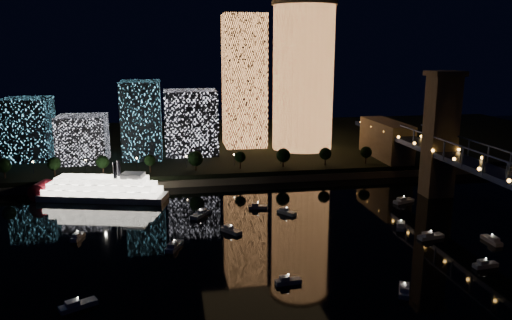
# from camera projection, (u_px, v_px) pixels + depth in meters

# --- Properties ---
(ground) EXTENTS (520.00, 520.00, 0.00)m
(ground) POSITION_uv_depth(u_px,v_px,m) (317.00, 256.00, 144.45)
(ground) COLOR black
(ground) RESTS_ON ground
(far_bank) EXTENTS (420.00, 160.00, 5.00)m
(far_bank) POSITION_uv_depth(u_px,v_px,m) (240.00, 144.00, 297.62)
(far_bank) COLOR black
(far_bank) RESTS_ON ground
(seawall) EXTENTS (420.00, 6.00, 3.00)m
(seawall) POSITION_uv_depth(u_px,v_px,m) (264.00, 178.00, 222.90)
(seawall) COLOR #6B5E4C
(seawall) RESTS_ON ground
(tower_cylindrical) EXTENTS (34.00, 34.00, 76.86)m
(tower_cylindrical) POSITION_uv_depth(u_px,v_px,m) (303.00, 77.00, 263.84)
(tower_cylindrical) COLOR #FF9B51
(tower_cylindrical) RESTS_ON far_bank
(tower_rectangular) EXTENTS (22.35, 22.35, 71.11)m
(tower_rectangular) POSITION_uv_depth(u_px,v_px,m) (244.00, 81.00, 272.00)
(tower_rectangular) COLOR #FF9B51
(tower_rectangular) RESTS_ON far_bank
(midrise_blocks) EXTENTS (102.80, 33.23, 37.81)m
(midrise_blocks) POSITION_uv_depth(u_px,v_px,m) (121.00, 126.00, 247.00)
(midrise_blocks) COLOR white
(midrise_blocks) RESTS_ON far_bank
(riverboat) EXTENTS (54.43, 23.60, 16.11)m
(riverboat) POSITION_uv_depth(u_px,v_px,m) (97.00, 189.00, 196.50)
(riverboat) COLOR silver
(riverboat) RESTS_ON ground
(motorboats) EXTENTS (129.96, 75.80, 2.78)m
(motorboats) POSITION_uv_depth(u_px,v_px,m) (303.00, 236.00, 157.01)
(motorboats) COLOR silver
(motorboats) RESTS_ON ground
(esplanade_trees) EXTENTS (165.72, 6.82, 8.91)m
(esplanade_trees) POSITION_uv_depth(u_px,v_px,m) (195.00, 159.00, 221.71)
(esplanade_trees) COLOR black
(esplanade_trees) RESTS_ON far_bank
(street_lamps) EXTENTS (132.70, 0.70, 5.65)m
(street_lamps) POSITION_uv_depth(u_px,v_px,m) (186.00, 159.00, 227.15)
(street_lamps) COLOR black
(street_lamps) RESTS_ON far_bank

